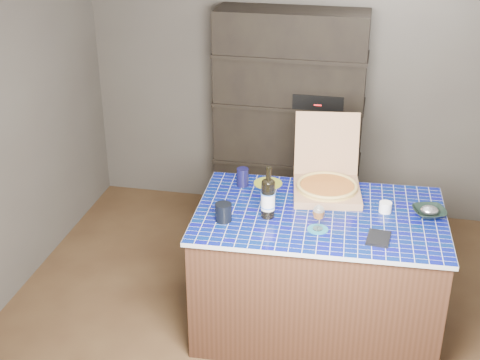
% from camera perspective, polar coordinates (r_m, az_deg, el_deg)
% --- Properties ---
extents(room, '(3.50, 3.50, 3.50)m').
position_cam_1_polar(room, '(4.05, 1.37, 2.49)').
color(room, brown).
rests_on(room, ground).
extents(shelving_unit, '(1.20, 0.41, 1.80)m').
position_cam_1_polar(shelving_unit, '(5.59, 4.25, 5.25)').
color(shelving_unit, black).
rests_on(shelving_unit, floor).
extents(kitchen_island, '(1.59, 1.05, 0.85)m').
position_cam_1_polar(kitchen_island, '(4.42, 6.59, -7.68)').
color(kitchen_island, '#44271A').
rests_on(kitchen_island, floor).
extents(pizza_box, '(0.50, 0.58, 0.47)m').
position_cam_1_polar(pizza_box, '(4.43, 7.42, -0.34)').
color(pizza_box, '#A77E56').
rests_on(pizza_box, kitchen_island).
extents(mead_bottle, '(0.09, 0.09, 0.34)m').
position_cam_1_polar(mead_bottle, '(4.08, 2.41, -1.50)').
color(mead_bottle, black).
rests_on(mead_bottle, kitchen_island).
extents(teal_trivet, '(0.13, 0.13, 0.01)m').
position_cam_1_polar(teal_trivet, '(4.02, 6.65, -4.20)').
color(teal_trivet, '#17637A').
rests_on(teal_trivet, kitchen_island).
extents(wine_glass, '(0.07, 0.07, 0.16)m').
position_cam_1_polar(wine_glass, '(3.97, 6.73, -2.80)').
color(wine_glass, white).
rests_on(wine_glass, teal_trivet).
extents(tumbler, '(0.10, 0.10, 0.11)m').
position_cam_1_polar(tumbler, '(4.07, -1.42, -2.76)').
color(tumbler, black).
rests_on(tumbler, kitchen_island).
extents(dvd_case, '(0.15, 0.19, 0.01)m').
position_cam_1_polar(dvd_case, '(3.98, 11.73, -4.88)').
color(dvd_case, black).
rests_on(dvd_case, kitchen_island).
extents(bowl, '(0.25, 0.25, 0.05)m').
position_cam_1_polar(bowl, '(4.30, 15.83, -2.67)').
color(bowl, black).
rests_on(bowl, kitchen_island).
extents(foil_contents, '(0.11, 0.09, 0.05)m').
position_cam_1_polar(foil_contents, '(4.29, 15.86, -2.49)').
color(foil_contents, silver).
rests_on(foil_contents, bowl).
extents(white_jar, '(0.08, 0.08, 0.07)m').
position_cam_1_polar(white_jar, '(4.27, 12.30, -2.28)').
color(white_jar, white).
rests_on(white_jar, kitchen_island).
extents(navy_cup, '(0.08, 0.08, 0.13)m').
position_cam_1_polar(navy_cup, '(4.50, 0.23, 0.24)').
color(navy_cup, black).
rests_on(navy_cup, kitchen_island).
extents(green_trivet, '(0.19, 0.19, 0.01)m').
position_cam_1_polar(green_trivet, '(4.55, 2.41, -0.27)').
color(green_trivet, olive).
rests_on(green_trivet, kitchen_island).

